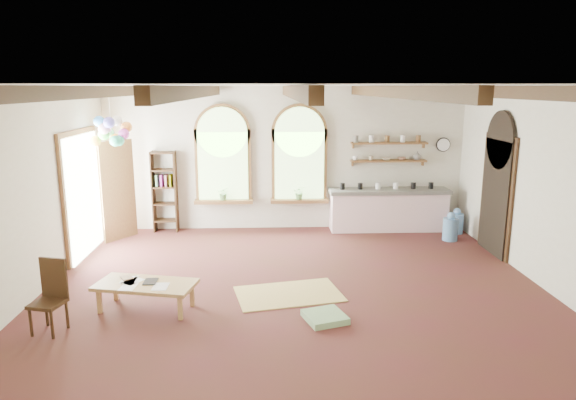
{
  "coord_description": "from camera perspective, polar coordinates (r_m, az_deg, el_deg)",
  "views": [
    {
      "loc": [
        -0.44,
        -7.93,
        3.17
      ],
      "look_at": [
        -0.08,
        0.6,
        1.29
      ],
      "focal_mm": 32.0,
      "sensor_mm": 36.0,
      "label": 1
    }
  ],
  "objects": [
    {
      "name": "floor",
      "position": [
        8.55,
        0.69,
        -9.32
      ],
      "size": [
        8.0,
        8.0,
        0.0
      ],
      "primitive_type": "plane",
      "color": "#502122",
      "rests_on": "ground"
    },
    {
      "name": "ceiling_beams",
      "position": [
        7.94,
        0.74,
        11.93
      ],
      "size": [
        6.2,
        6.8,
        0.18
      ],
      "primitive_type": null,
      "color": "#382012",
      "rests_on": "ceiling"
    },
    {
      "name": "window_left",
      "position": [
        11.5,
        -7.24,
        4.66
      ],
      "size": [
        1.3,
        0.28,
        2.2
      ],
      "color": "brown",
      "rests_on": "floor"
    },
    {
      "name": "window_right",
      "position": [
        11.48,
        1.27,
        4.75
      ],
      "size": [
        1.3,
        0.28,
        2.2
      ],
      "color": "brown",
      "rests_on": "floor"
    },
    {
      "name": "left_doorway",
      "position": [
        10.54,
        -21.86,
        0.48
      ],
      "size": [
        0.1,
        1.9,
        2.5
      ],
      "primitive_type": "cube",
      "color": "brown",
      "rests_on": "floor"
    },
    {
      "name": "right_doorway",
      "position": [
        10.6,
        22.06,
        0.26
      ],
      "size": [
        0.1,
        1.3,
        2.4
      ],
      "primitive_type": "cube",
      "color": "black",
      "rests_on": "floor"
    },
    {
      "name": "kitchen_counter",
      "position": [
        11.77,
        11.08,
        -1.02
      ],
      "size": [
        2.68,
        0.62,
        0.94
      ],
      "color": "silver",
      "rests_on": "floor"
    },
    {
      "name": "wall_shelf_lower",
      "position": [
        11.75,
        11.09,
        4.29
      ],
      "size": [
        1.7,
        0.24,
        0.04
      ],
      "primitive_type": "cube",
      "color": "brown",
      "rests_on": "wall_back"
    },
    {
      "name": "wall_shelf_upper",
      "position": [
        11.7,
        11.17,
        6.23
      ],
      "size": [
        1.7,
        0.24,
        0.04
      ],
      "primitive_type": "cube",
      "color": "brown",
      "rests_on": "wall_back"
    },
    {
      "name": "wall_clock",
      "position": [
        12.12,
        16.87,
        5.9
      ],
      "size": [
        0.32,
        0.04,
        0.32
      ],
      "primitive_type": "cylinder",
      "rotation": [
        1.57,
        0.0,
        0.0
      ],
      "color": "black",
      "rests_on": "wall_back"
    },
    {
      "name": "bookshelf",
      "position": [
        11.7,
        -13.55,
        0.9
      ],
      "size": [
        0.53,
        0.32,
        1.8
      ],
      "color": "#382012",
      "rests_on": "floor"
    },
    {
      "name": "coffee_table",
      "position": [
        7.79,
        -15.53,
        -9.2
      ],
      "size": [
        1.53,
        0.95,
        0.4
      ],
      "color": "tan",
      "rests_on": "floor"
    },
    {
      "name": "side_chair",
      "position": [
        7.59,
        -24.96,
        -11.17
      ],
      "size": [
        0.47,
        0.47,
        0.97
      ],
      "color": "#382012",
      "rests_on": "floor"
    },
    {
      "name": "floor_mat",
      "position": [
        8.15,
        0.08,
        -10.4
      ],
      "size": [
        1.77,
        1.3,
        0.02
      ],
      "primitive_type": "cube",
      "rotation": [
        0.0,
        0.0,
        0.21
      ],
      "color": "tan",
      "rests_on": "floor"
    },
    {
      "name": "floor_cushion",
      "position": [
        7.33,
        4.13,
        -12.84
      ],
      "size": [
        0.66,
        0.66,
        0.09
      ],
      "primitive_type": "cube",
      "rotation": [
        0.0,
        0.0,
        0.32
      ],
      "color": "#79A270",
      "rests_on": "floor"
    },
    {
      "name": "water_jug_a",
      "position": [
        11.93,
        18.21,
        -2.38
      ],
      "size": [
        0.3,
        0.3,
        0.57
      ],
      "color": "#5D8FC7",
      "rests_on": "floor"
    },
    {
      "name": "water_jug_b",
      "position": [
        11.35,
        17.59,
        -3.0
      ],
      "size": [
        0.31,
        0.31,
        0.61
      ],
      "color": "#5D8FC7",
      "rests_on": "floor"
    },
    {
      "name": "balloon_cluster",
      "position": [
        10.46,
        -19.06,
        7.2
      ],
      "size": [
        0.75,
        0.78,
        1.14
      ],
      "color": "white",
      "rests_on": "floor"
    },
    {
      "name": "table_book",
      "position": [
        8.01,
        -18.01,
        -8.32
      ],
      "size": [
        0.24,
        0.27,
        0.02
      ],
      "primitive_type": "imported",
      "rotation": [
        0.0,
        0.0,
        0.53
      ],
      "color": "olive",
      "rests_on": "coffee_table"
    },
    {
      "name": "tablet",
      "position": [
        7.8,
        -15.03,
        -8.74
      ],
      "size": [
        0.19,
        0.27,
        0.01
      ],
      "primitive_type": "cube",
      "rotation": [
        0.0,
        0.0,
        -0.01
      ],
      "color": "black",
      "rests_on": "coffee_table"
    },
    {
      "name": "potted_plant_left",
      "position": [
        11.53,
        -7.18,
        0.73
      ],
      "size": [
        0.27,
        0.23,
        0.3
      ],
      "primitive_type": "imported",
      "color": "#598C4C",
      "rests_on": "window_left"
    },
    {
      "name": "potted_plant_right",
      "position": [
        11.51,
        1.29,
        0.81
      ],
      "size": [
        0.27,
        0.23,
        0.3
      ],
      "primitive_type": "imported",
      "color": "#598C4C",
      "rests_on": "window_right"
    },
    {
      "name": "shelf_cup_a",
      "position": [
        11.59,
        7.49,
        4.65
      ],
      "size": [
        0.12,
        0.1,
        0.1
      ],
      "primitive_type": "imported",
      "color": "white",
      "rests_on": "wall_shelf_lower"
    },
    {
      "name": "shelf_cup_b",
      "position": [
        11.65,
        9.19,
        4.63
      ],
      "size": [
        0.1,
        0.1,
        0.09
      ],
      "primitive_type": "imported",
      "color": "beige",
      "rests_on": "wall_shelf_lower"
    },
    {
      "name": "shelf_bowl_a",
      "position": [
        11.73,
        10.86,
        4.51
      ],
      "size": [
        0.22,
        0.22,
        0.05
      ],
      "primitive_type": "imported",
      "color": "beige",
      "rests_on": "wall_shelf_lower"
    },
    {
      "name": "shelf_bowl_b",
      "position": [
        11.81,
        12.52,
        4.52
      ],
      "size": [
        0.2,
        0.2,
        0.06
      ],
      "primitive_type": "imported",
      "color": "#8C664C",
      "rests_on": "wall_shelf_lower"
    },
    {
      "name": "shelf_vase",
      "position": [
        11.9,
        14.17,
        4.81
      ],
      "size": [
        0.18,
        0.18,
        0.19
      ],
      "primitive_type": "imported",
      "color": "slate",
      "rests_on": "wall_shelf_lower"
    }
  ]
}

